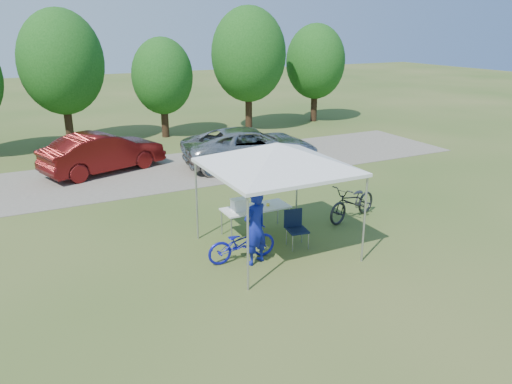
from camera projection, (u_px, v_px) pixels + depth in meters
ground at (276, 249)px, 12.48m from camera, size 100.00×100.00×0.00m
gravel_strip at (175, 170)px, 19.25m from camera, size 24.00×5.00×0.02m
canopy at (277, 146)px, 11.64m from camera, size 4.53×4.53×3.00m
treeline at (124, 66)px, 23.12m from camera, size 24.89×4.28×6.30m
folding_table at (256, 209)px, 13.23m from camera, size 1.81×0.75×0.74m
folding_chair at (295, 225)px, 12.54m from camera, size 0.55×0.57×0.94m
cooler at (240, 204)px, 12.97m from camera, size 0.43×0.29×0.31m
ice_cream_cup at (268, 205)px, 13.31m from camera, size 0.09×0.09×0.07m
cyclist at (255, 227)px, 11.49m from camera, size 0.77×0.63×1.81m
bike_blue at (242, 243)px, 11.78m from camera, size 1.72×0.63×0.90m
bike_dark at (353, 202)px, 14.27m from camera, size 2.10×1.24×1.04m
minivan at (251, 147)px, 19.70m from camera, size 5.67×3.19×1.50m
sedan at (103, 152)px, 18.81m from camera, size 4.85×2.96×1.51m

